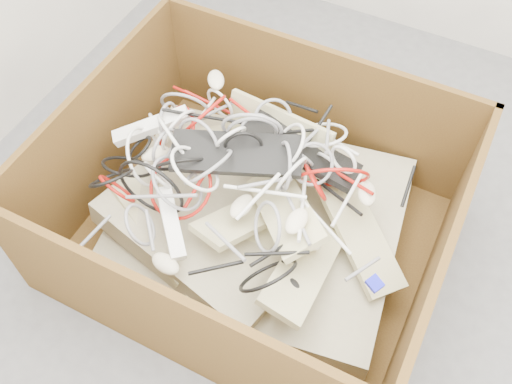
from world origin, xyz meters
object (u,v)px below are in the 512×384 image
at_px(cardboard_box, 249,220).
at_px(vga_plug, 375,284).
at_px(power_strip_left, 151,126).
at_px(power_strip_right, 171,223).

height_order(cardboard_box, vga_plug, cardboard_box).
relative_size(cardboard_box, power_strip_left, 4.56).
bearing_deg(power_strip_left, power_strip_right, -88.30).
relative_size(power_strip_left, vga_plug, 6.23).
bearing_deg(cardboard_box, power_strip_right, -123.61).
relative_size(power_strip_right, vga_plug, 5.54).
bearing_deg(vga_plug, power_strip_right, -144.81).
distance_m(power_strip_left, vga_plug, 0.94).
bearing_deg(power_strip_left, cardboard_box, -47.90).
bearing_deg(power_strip_right, power_strip_left, 179.16).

